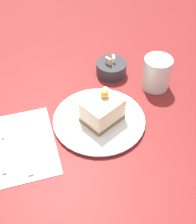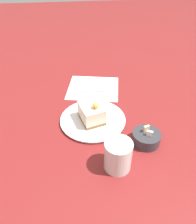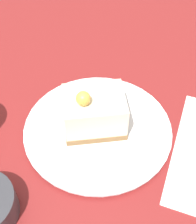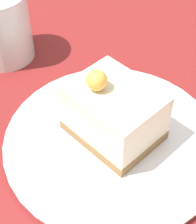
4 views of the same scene
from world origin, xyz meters
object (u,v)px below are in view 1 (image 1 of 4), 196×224
(fork, at_px, (0,144))
(cake_slice, at_px, (102,110))
(plate, at_px, (100,120))
(sugar_bowl, at_px, (111,68))
(drinking_glass, at_px, (157,73))
(knife, at_px, (26,149))

(fork, bearing_deg, cake_slice, -1.05)
(plate, distance_m, fork, 0.26)
(fork, relative_size, sugar_bowl, 1.64)
(plate, height_order, cake_slice, cake_slice)
(plate, relative_size, drinking_glass, 2.53)
(cake_slice, height_order, fork, cake_slice)
(knife, relative_size, drinking_glass, 2.01)
(knife, bearing_deg, drinking_glass, 16.48)
(plate, xyz_separation_m, knife, (-0.20, 0.00, -0.00))
(cake_slice, distance_m, sugar_bowl, 0.21)
(knife, xyz_separation_m, drinking_glass, (0.41, 0.05, 0.04))
(plate, bearing_deg, knife, 179.23)
(cake_slice, distance_m, fork, 0.27)
(drinking_glass, bearing_deg, fork, -179.73)
(fork, relative_size, drinking_glass, 1.58)
(fork, height_order, knife, same)
(cake_slice, bearing_deg, sugar_bowl, 37.96)
(plate, distance_m, sugar_bowl, 0.21)
(sugar_bowl, xyz_separation_m, drinking_glass, (0.08, -0.11, 0.03))
(plate, bearing_deg, sugar_bowl, 51.40)
(fork, xyz_separation_m, knife, (0.05, -0.04, 0.00))
(knife, bearing_deg, fork, 149.16)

